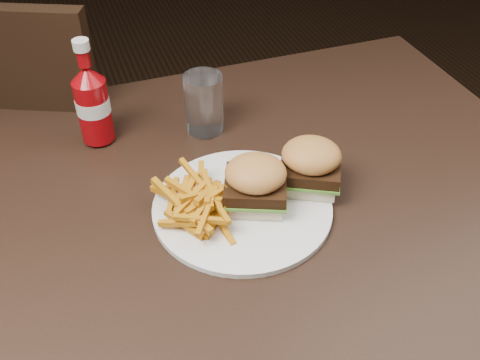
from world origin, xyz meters
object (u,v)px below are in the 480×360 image
object	(u,v)px
chair_far	(55,164)
tumbler	(204,103)
plate	(242,207)
ketchup_bottle	(94,111)
dining_table	(195,220)

from	to	relation	value
chair_far	tumbler	bearing A→B (deg)	148.03
chair_far	tumbler	xyz separation A→B (m)	(0.29, -0.42, 0.38)
chair_far	plate	size ratio (longest dim) A/B	1.79
chair_far	ketchup_bottle	world-z (taller)	ketchup_bottle
chair_far	plate	world-z (taller)	plate
dining_table	chair_far	xyz separation A→B (m)	(-0.21, 0.62, -0.30)
dining_table	tumbler	bearing A→B (deg)	68.76
chair_far	tumbler	distance (m)	0.63
dining_table	tumbler	size ratio (longest dim) A/B	11.54
plate	chair_far	bearing A→B (deg)	113.48
dining_table	tumbler	distance (m)	0.22
tumbler	ketchup_bottle	bearing A→B (deg)	169.88
plate	ketchup_bottle	world-z (taller)	ketchup_bottle
dining_table	plate	size ratio (longest dim) A/B	4.50
dining_table	plate	world-z (taller)	plate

